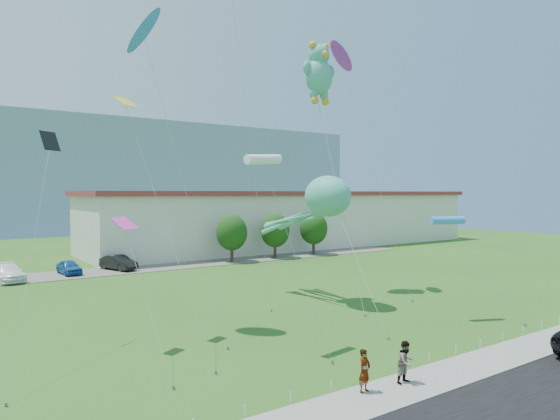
{
  "coord_description": "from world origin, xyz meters",
  "views": [
    {
      "loc": [
        -17.82,
        -16.35,
        8.01
      ],
      "look_at": [
        -1.1,
        8.0,
        6.97
      ],
      "focal_mm": 32.0,
      "sensor_mm": 36.0,
      "label": 1
    }
  ],
  "objects_px": {
    "parked_car_black": "(119,262)",
    "octopus_kite": "(318,205)",
    "warehouse": "(293,219)",
    "teddy_bear_kite": "(319,72)",
    "pedestrian_left": "(365,371)",
    "parked_car_white": "(8,273)",
    "parked_car_blue": "(69,267)",
    "pedestrian_right": "(406,362)"
  },
  "relations": [
    {
      "from": "parked_car_black",
      "to": "octopus_kite",
      "type": "distance_m",
      "value": 25.31
    },
    {
      "from": "warehouse",
      "to": "teddy_bear_kite",
      "type": "distance_m",
      "value": 36.23
    },
    {
      "from": "warehouse",
      "to": "pedestrian_left",
      "type": "xyz_separation_m",
      "value": [
        -30.02,
        -46.17,
        -3.17
      ]
    },
    {
      "from": "warehouse",
      "to": "octopus_kite",
      "type": "bearing_deg",
      "value": -123.3
    },
    {
      "from": "parked_car_white",
      "to": "teddy_bear_kite",
      "type": "xyz_separation_m",
      "value": [
        20.77,
        -18.54,
        17.05
      ]
    },
    {
      "from": "parked_car_black",
      "to": "teddy_bear_kite",
      "type": "xyz_separation_m",
      "value": [
        10.67,
        -19.47,
        17.04
      ]
    },
    {
      "from": "pedestrian_left",
      "to": "parked_car_blue",
      "type": "height_order",
      "value": "pedestrian_left"
    },
    {
      "from": "pedestrian_left",
      "to": "octopus_kite",
      "type": "xyz_separation_m",
      "value": [
        8.87,
        13.98,
        6.15
      ]
    },
    {
      "from": "pedestrian_right",
      "to": "parked_car_white",
      "type": "distance_m",
      "value": 38.24
    },
    {
      "from": "parked_car_blue",
      "to": "octopus_kite",
      "type": "distance_m",
      "value": 27.15
    },
    {
      "from": "warehouse",
      "to": "parked_car_black",
      "type": "height_order",
      "value": "warehouse"
    },
    {
      "from": "parked_car_black",
      "to": "octopus_kite",
      "type": "height_order",
      "value": "octopus_kite"
    },
    {
      "from": "octopus_kite",
      "to": "parked_car_black",
      "type": "bearing_deg",
      "value": 107.78
    },
    {
      "from": "warehouse",
      "to": "parked_car_blue",
      "type": "xyz_separation_m",
      "value": [
        -33.41,
        -8.82,
        -3.38
      ]
    },
    {
      "from": "warehouse",
      "to": "parked_car_blue",
      "type": "distance_m",
      "value": 34.72
    },
    {
      "from": "pedestrian_left",
      "to": "teddy_bear_kite",
      "type": "distance_m",
      "value": 27.39
    },
    {
      "from": "pedestrian_left",
      "to": "teddy_bear_kite",
      "type": "xyz_separation_m",
      "value": [
        12.05,
        17.86,
        16.91
      ]
    },
    {
      "from": "parked_car_white",
      "to": "teddy_bear_kite",
      "type": "relative_size",
      "value": 0.26
    },
    {
      "from": "parked_car_white",
      "to": "parked_car_black",
      "type": "distance_m",
      "value": 10.15
    },
    {
      "from": "parked_car_white",
      "to": "teddy_bear_kite",
      "type": "bearing_deg",
      "value": -47.75
    },
    {
      "from": "pedestrian_right",
      "to": "teddy_bear_kite",
      "type": "relative_size",
      "value": 0.09
    },
    {
      "from": "teddy_bear_kite",
      "to": "warehouse",
      "type": "bearing_deg",
      "value": 57.61
    },
    {
      "from": "parked_car_black",
      "to": "warehouse",
      "type": "bearing_deg",
      "value": -2.36
    },
    {
      "from": "parked_car_blue",
      "to": "teddy_bear_kite",
      "type": "bearing_deg",
      "value": -56.53
    },
    {
      "from": "warehouse",
      "to": "pedestrian_right",
      "type": "height_order",
      "value": "warehouse"
    },
    {
      "from": "parked_car_white",
      "to": "octopus_kite",
      "type": "distance_m",
      "value": 29.18
    },
    {
      "from": "pedestrian_right",
      "to": "octopus_kite",
      "type": "xyz_separation_m",
      "value": [
        6.78,
        14.26,
        6.13
      ]
    },
    {
      "from": "parked_car_blue",
      "to": "teddy_bear_kite",
      "type": "relative_size",
      "value": 0.2
    },
    {
      "from": "parked_car_white",
      "to": "parked_car_blue",
      "type": "distance_m",
      "value": 5.41
    },
    {
      "from": "pedestrian_right",
      "to": "parked_car_black",
      "type": "relative_size",
      "value": 0.38
    },
    {
      "from": "parked_car_black",
      "to": "teddy_bear_kite",
      "type": "distance_m",
      "value": 27.99
    },
    {
      "from": "warehouse",
      "to": "parked_car_white",
      "type": "relative_size",
      "value": 11.76
    },
    {
      "from": "parked_car_white",
      "to": "parked_car_blue",
      "type": "height_order",
      "value": "parked_car_white"
    },
    {
      "from": "parked_car_blue",
      "to": "octopus_kite",
      "type": "xyz_separation_m",
      "value": [
        12.27,
        -23.37,
        6.36
      ]
    },
    {
      "from": "pedestrian_left",
      "to": "parked_car_white",
      "type": "relative_size",
      "value": 0.33
    },
    {
      "from": "octopus_kite",
      "to": "pedestrian_left",
      "type": "bearing_deg",
      "value": -122.4
    },
    {
      "from": "pedestrian_left",
      "to": "parked_car_blue",
      "type": "xyz_separation_m",
      "value": [
        -3.4,
        37.35,
        -0.21
      ]
    },
    {
      "from": "parked_car_white",
      "to": "octopus_kite",
      "type": "height_order",
      "value": "octopus_kite"
    },
    {
      "from": "parked_car_blue",
      "to": "octopus_kite",
      "type": "relative_size",
      "value": 0.28
    },
    {
      "from": "warehouse",
      "to": "teddy_bear_kite",
      "type": "xyz_separation_m",
      "value": [
        -17.96,
        -28.31,
        13.73
      ]
    },
    {
      "from": "parked_car_white",
      "to": "parked_car_black",
      "type": "height_order",
      "value": "parked_car_black"
    },
    {
      "from": "warehouse",
      "to": "parked_car_blue",
      "type": "height_order",
      "value": "warehouse"
    }
  ]
}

